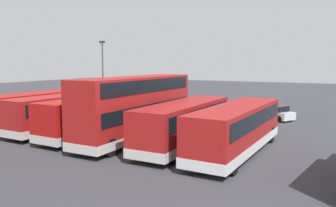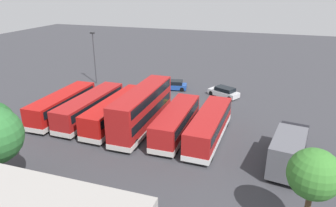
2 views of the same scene
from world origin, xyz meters
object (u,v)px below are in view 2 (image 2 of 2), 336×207
object	(u,v)px
bus_double_decker_third	(142,108)
box_truck_blue	(289,149)
bus_single_deck_fourth	(117,111)
bus_single_deck_fifth	(90,107)
bus_single_deck_second	(176,121)
car_small_green	(224,92)
lamp_post_tall	(94,54)
waste_bin_yellow	(181,105)
car_hatchback_silver	(174,85)
bus_single_deck_sixth	(63,105)
bus_single_deck_near_end	(209,126)

from	to	relation	value
bus_double_decker_third	box_truck_blue	size ratio (longest dim) A/B	1.54
bus_single_deck_fourth	bus_single_deck_fifth	distance (m)	3.53
bus_single_deck_second	car_small_green	world-z (taller)	bus_single_deck_second
lamp_post_tall	waste_bin_yellow	xyz separation A→B (m)	(-16.15, 6.20, -4.32)
bus_double_decker_third	bus_single_deck_fifth	xyz separation A→B (m)	(6.86, -0.44, -0.83)
waste_bin_yellow	bus_single_deck_fourth	bearing A→B (deg)	50.14
car_hatchback_silver	car_small_green	distance (m)	7.86
waste_bin_yellow	bus_single_deck_sixth	bearing A→B (deg)	29.29
box_truck_blue	car_small_green	size ratio (longest dim) A/B	1.65
car_hatchback_silver	bus_double_decker_third	bearing A→B (deg)	93.73
bus_single_deck_second	bus_single_deck_fourth	world-z (taller)	same
bus_single_deck_near_end	waste_bin_yellow	xyz separation A→B (m)	(5.17, -7.42, -1.15)
bus_single_deck_second	bus_double_decker_third	xyz separation A→B (m)	(3.98, -0.37, 0.83)
bus_single_deck_second	box_truck_blue	world-z (taller)	box_truck_blue
bus_single_deck_fifth	bus_single_deck_sixth	world-z (taller)	same
bus_single_deck_fourth	car_hatchback_silver	bearing A→B (deg)	-99.79
bus_single_deck_sixth	lamp_post_tall	xyz separation A→B (m)	(3.43, -13.33, 3.18)
lamp_post_tall	waste_bin_yellow	world-z (taller)	lamp_post_tall
bus_double_decker_third	box_truck_blue	xyz separation A→B (m)	(-15.05, 3.01, -0.74)
bus_double_decker_third	bus_single_deck_fourth	xyz separation A→B (m)	(3.34, -0.28, -0.83)
bus_double_decker_third	car_hatchback_silver	distance (m)	14.39
bus_single_deck_near_end	bus_double_decker_third	xyz separation A→B (m)	(7.51, -0.33, 0.83)
car_small_green	lamp_post_tall	xyz separation A→B (m)	(20.70, 0.18, 4.10)
bus_single_deck_sixth	lamp_post_tall	size ratio (longest dim) A/B	1.30
bus_single_deck_fifth	bus_single_deck_second	bearing A→B (deg)	175.72
bus_single_deck_second	bus_single_deck_fourth	size ratio (longest dim) A/B	0.88
bus_single_deck_near_end	box_truck_blue	size ratio (longest dim) A/B	1.41
car_hatchback_silver	waste_bin_yellow	size ratio (longest dim) A/B	4.55
bus_single_deck_near_end	bus_single_deck_second	xyz separation A→B (m)	(3.53, 0.05, -0.00)
bus_single_deck_fifth	car_hatchback_silver	world-z (taller)	bus_single_deck_fifth
bus_single_deck_second	bus_single_deck_fifth	distance (m)	10.87
waste_bin_yellow	bus_single_deck_second	bearing A→B (deg)	102.36
bus_single_deck_second	bus_double_decker_third	size ratio (longest dim) A/B	0.85
lamp_post_tall	bus_single_deck_fourth	bearing A→B (deg)	128.82
bus_single_deck_near_end	waste_bin_yellow	bearing A→B (deg)	-55.14
bus_single_deck_fourth	lamp_post_tall	size ratio (longest dim) A/B	1.41
bus_single_deck_near_end	waste_bin_yellow	world-z (taller)	bus_single_deck_near_end
lamp_post_tall	waste_bin_yellow	bearing A→B (deg)	159.01
bus_single_deck_fourth	bus_single_deck_second	bearing A→B (deg)	174.91
bus_single_deck_second	bus_single_deck_fifth	xyz separation A→B (m)	(10.84, -0.81, 0.00)
car_hatchback_silver	bus_single_deck_sixth	bearing A→B (deg)	56.56
bus_single_deck_near_end	bus_single_deck_fifth	bearing A→B (deg)	-3.05
car_hatchback_silver	box_truck_blue	bearing A→B (deg)	132.79
bus_single_deck_near_end	bus_double_decker_third	world-z (taller)	bus_double_decker_third
bus_single_deck_second	bus_single_deck_near_end	bearing A→B (deg)	-179.25
bus_single_deck_fifth	waste_bin_yellow	world-z (taller)	bus_single_deck_fifth
bus_single_deck_near_end	car_small_green	distance (m)	13.84
bus_single_deck_fifth	bus_single_deck_sixth	distance (m)	3.54
bus_double_decker_third	bus_single_deck_fourth	world-z (taller)	bus_double_decker_third
bus_double_decker_third	lamp_post_tall	world-z (taller)	lamp_post_tall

